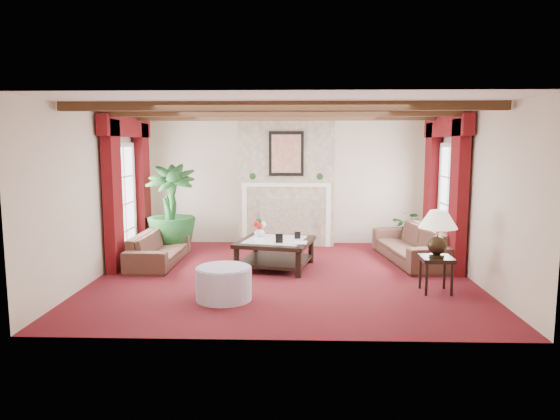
{
  "coord_description": "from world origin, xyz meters",
  "views": [
    {
      "loc": [
        0.19,
        -8.01,
        2.15
      ],
      "look_at": [
        -0.07,
        0.4,
        1.03
      ],
      "focal_mm": 32.0,
      "sensor_mm": 36.0,
      "label": 1
    }
  ],
  "objects_px": {
    "sofa_left": "(159,243)",
    "side_table": "(436,274)",
    "potted_palm": "(171,228)",
    "ottoman": "(224,284)",
    "sofa_right": "(412,238)",
    "coffee_table": "(275,254)"
  },
  "relations": [
    {
      "from": "sofa_right",
      "to": "side_table",
      "type": "relative_size",
      "value": 4.33
    },
    {
      "from": "sofa_left",
      "to": "sofa_right",
      "type": "height_order",
      "value": "sofa_right"
    },
    {
      "from": "side_table",
      "to": "potted_palm",
      "type": "bearing_deg",
      "value": 150.22
    },
    {
      "from": "sofa_left",
      "to": "coffee_table",
      "type": "xyz_separation_m",
      "value": [
        2.12,
        -0.3,
        -0.12
      ]
    },
    {
      "from": "coffee_table",
      "to": "ottoman",
      "type": "bearing_deg",
      "value": -96.7
    },
    {
      "from": "sofa_right",
      "to": "potted_palm",
      "type": "relative_size",
      "value": 1.24
    },
    {
      "from": "sofa_left",
      "to": "coffee_table",
      "type": "distance_m",
      "value": 2.15
    },
    {
      "from": "potted_palm",
      "to": "side_table",
      "type": "relative_size",
      "value": 3.49
    },
    {
      "from": "side_table",
      "to": "sofa_left",
      "type": "bearing_deg",
      "value": 159.85
    },
    {
      "from": "sofa_right",
      "to": "sofa_left",
      "type": "bearing_deg",
      "value": -93.95
    },
    {
      "from": "potted_palm",
      "to": "coffee_table",
      "type": "xyz_separation_m",
      "value": [
        2.12,
        -1.22,
        -0.24
      ]
    },
    {
      "from": "sofa_left",
      "to": "sofa_right",
      "type": "relative_size",
      "value": 0.83
    },
    {
      "from": "sofa_right",
      "to": "coffee_table",
      "type": "relative_size",
      "value": 1.88
    },
    {
      "from": "side_table",
      "to": "sofa_right",
      "type": "bearing_deg",
      "value": 86.9
    },
    {
      "from": "coffee_table",
      "to": "sofa_left",
      "type": "bearing_deg",
      "value": -175.0
    },
    {
      "from": "sofa_left",
      "to": "ottoman",
      "type": "height_order",
      "value": "sofa_left"
    },
    {
      "from": "side_table",
      "to": "ottoman",
      "type": "relative_size",
      "value": 0.68
    },
    {
      "from": "sofa_left",
      "to": "side_table",
      "type": "bearing_deg",
      "value": -109.37
    },
    {
      "from": "coffee_table",
      "to": "side_table",
      "type": "height_order",
      "value": "side_table"
    },
    {
      "from": "ottoman",
      "to": "potted_palm",
      "type": "bearing_deg",
      "value": 116.06
    },
    {
      "from": "sofa_right",
      "to": "potted_palm",
      "type": "bearing_deg",
      "value": -105.39
    },
    {
      "from": "sofa_left",
      "to": "ottoman",
      "type": "bearing_deg",
      "value": -144.03
    }
  ]
}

